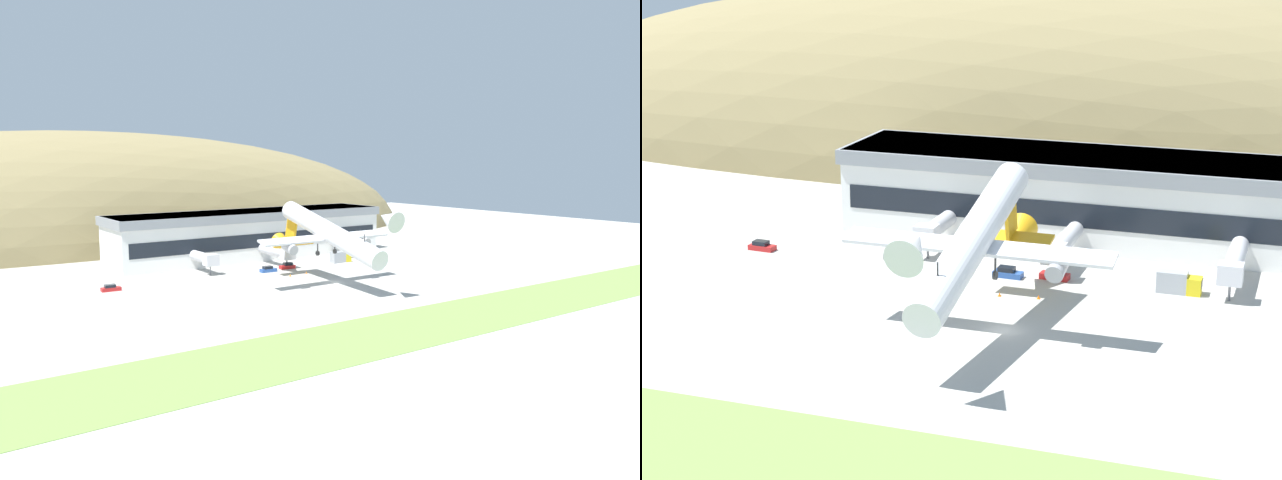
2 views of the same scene
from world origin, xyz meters
TOP-DOWN VIEW (x-y plane):
  - ground_plane at (0.00, 0.00)m, footprint 388.39×388.39m
  - grass_strip_foreground at (0.00, -39.82)m, footprint 349.55×20.23m
  - hill_backdrop at (-27.20, 104.04)m, footprint 273.99×77.84m
  - terminal_building at (2.47, 44.61)m, footprint 83.88×19.79m
  - jetway_0 at (-19.86, 28.76)m, footprint 3.38×11.63m
  - jetway_1 at (1.00, 27.01)m, footprint 3.38×14.90m
  - jetway_2 at (25.87, 26.32)m, footprint 3.38×16.21m
  - cargo_airplane at (-3.17, -1.97)m, footprint 34.82×45.92m
  - service_car_0 at (1.12, 22.26)m, footprint 4.38×2.13m
  - service_car_1 at (-46.27, 21.33)m, footprint 4.33×2.12m
  - service_car_2 at (-5.66, 20.96)m, footprint 4.40×2.01m
  - fuel_truck at (18.82, 22.05)m, footprint 6.26×2.34m
  - traffic_cone_0 at (1.10, 13.22)m, footprint 0.52×0.52m
  - traffic_cone_1 at (-4.29, 12.53)m, footprint 0.52×0.52m

SIDE VIEW (x-z plane):
  - ground_plane at x=0.00m, z-range 0.00..0.00m
  - hill_backdrop at x=-27.20m, z-range -38.64..38.64m
  - grass_strip_foreground at x=0.00m, z-range 0.00..0.08m
  - traffic_cone_0 at x=1.10m, z-range -0.01..0.57m
  - traffic_cone_1 at x=-4.29m, z-range -0.01..0.57m
  - service_car_1 at x=-46.27m, z-range -0.13..1.36m
  - service_car_2 at x=-5.66m, z-range -0.14..1.43m
  - service_car_0 at x=1.12m, z-range -0.14..1.49m
  - fuel_truck at x=18.82m, z-range -0.08..2.98m
  - jetway_0 at x=-19.86m, z-range 1.27..6.70m
  - jetway_1 at x=1.00m, z-range 1.28..6.71m
  - jetway_2 at x=25.87m, z-range 1.28..6.71m
  - terminal_building at x=2.47m, z-range 0.90..14.84m
  - cargo_airplane at x=-3.17m, z-range 4.37..19.67m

